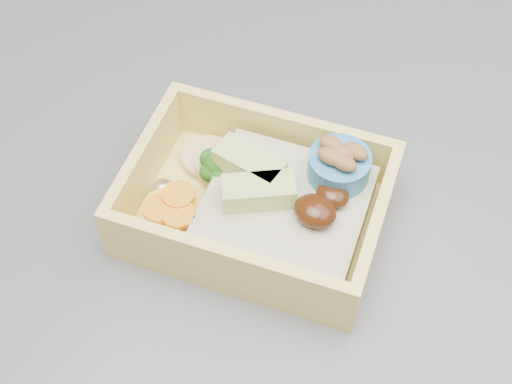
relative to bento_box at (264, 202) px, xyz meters
The scene contains 1 object.
bento_box is the anchor object (origin of this frame).
Camera 1 is at (-0.04, -0.25, 1.34)m, focal length 50.00 mm.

